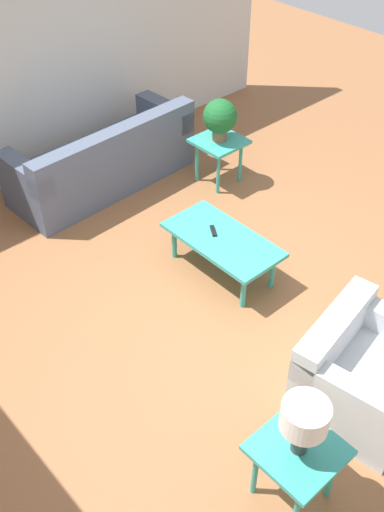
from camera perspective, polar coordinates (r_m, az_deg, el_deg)
The scene contains 10 objects.
ground_plane at distance 5.54m, azimuth 1.65°, elevation -4.51°, with size 14.00×14.00×0.00m, color #8E5B38.
wall_right at distance 6.97m, azimuth -16.50°, elevation 17.22°, with size 0.12×7.20×2.70m.
sofa at distance 6.98m, azimuth -8.33°, elevation 8.88°, with size 0.92×2.20×0.82m.
armchair at distance 4.77m, azimuth 15.79°, elevation -10.70°, with size 0.98×1.10×0.75m.
coffee_table at distance 5.63m, azimuth 2.92°, elevation 1.38°, with size 1.15×0.58×0.41m.
side_table_plant at distance 6.92m, azimuth 2.59°, elevation 10.38°, with size 0.53×0.53×0.54m.
side_table_lamp at distance 4.08m, azimuth 9.96°, elevation -18.23°, with size 0.53×0.53×0.54m.
potted_plant at distance 6.74m, azimuth 2.69°, elevation 13.06°, with size 0.38×0.38×0.48m.
table_lamp at distance 3.75m, azimuth 10.66°, elevation -15.06°, with size 0.30×0.30×0.43m.
remote_control at distance 5.67m, azimuth 2.04°, elevation 2.41°, with size 0.16×0.12×0.02m.
Camera 1 is at (-2.81, 2.75, 3.89)m, focal length 42.00 mm.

